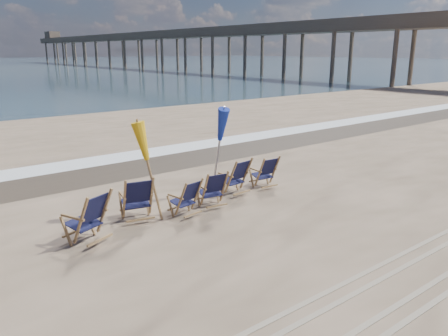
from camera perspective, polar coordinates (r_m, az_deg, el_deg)
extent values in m
cube|color=silver|center=(16.20, -13.34, 1.39)|extent=(200.00, 1.40, 0.01)
cube|color=#42362A|center=(14.89, -10.92, 0.32)|extent=(200.00, 2.60, 0.00)
cylinder|color=olive|center=(9.81, -9.52, -0.50)|extent=(0.06, 0.06, 2.26)
cone|color=gold|center=(9.66, -9.69, 3.25)|extent=(0.30, 0.30, 0.85)
cylinder|color=#A5A5AD|center=(11.26, -0.85, 2.25)|extent=(0.06, 0.06, 2.46)
cone|color=navy|center=(11.11, -0.87, 6.06)|extent=(0.30, 0.30, 0.85)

